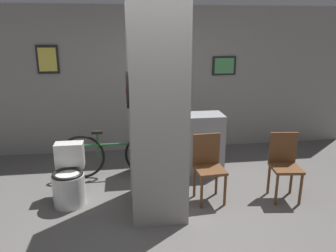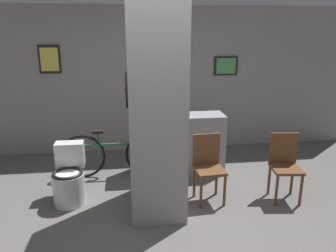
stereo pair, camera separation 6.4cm
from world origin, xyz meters
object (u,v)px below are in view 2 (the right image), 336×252
bottle_tall (163,108)px  chair_near_pillar (208,165)px  toilet (69,179)px  chair_by_doorway (285,164)px  bicycle (116,154)px

bottle_tall → chair_near_pillar: bearing=-64.5°
bottle_tall → toilet: bearing=-148.3°
chair_near_pillar → bottle_tall: bottle_tall is taller
toilet → chair_near_pillar: size_ratio=0.85×
toilet → chair_by_doorway: chair_by_doorway is taller
chair_by_doorway → toilet: bearing=-178.5°
toilet → bottle_tall: bearing=31.7°
bicycle → chair_near_pillar: bearing=-35.7°
toilet → bottle_tall: (1.33, 0.82, 0.72)m
chair_by_doorway → bottle_tall: 1.92m
toilet → chair_by_doorway: 2.84m
toilet → chair_near_pillar: chair_near_pillar is taller
chair_by_doorway → bottle_tall: bottle_tall is taller
toilet → bottle_tall: bottle_tall is taller
toilet → chair_near_pillar: bearing=-5.4°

